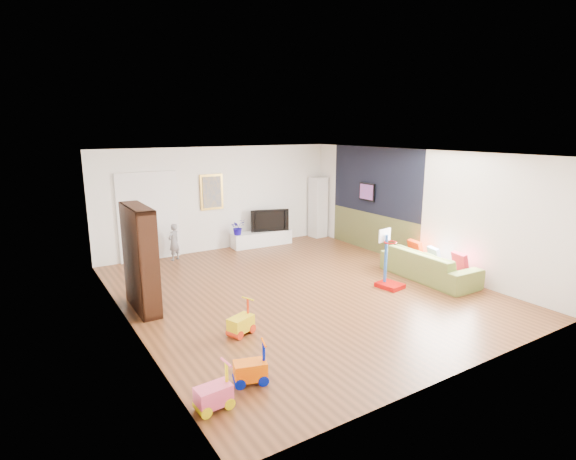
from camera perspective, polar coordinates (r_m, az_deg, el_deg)
floor at (r=9.07m, az=1.36°, el=-7.58°), size 6.50×7.50×0.00m
ceiling at (r=8.52m, az=1.45°, el=9.71°), size 6.50×7.50×0.00m
wall_back at (r=11.95m, az=-8.60°, el=3.95°), size 6.50×0.00×2.70m
wall_front at (r=6.04m, az=21.54°, el=-5.54°), size 6.50×0.00×2.70m
wall_left at (r=7.45m, az=-19.92°, el=-2.03°), size 0.00×7.50×2.70m
wall_right at (r=10.80m, az=15.94°, el=2.67°), size 0.00×7.50×2.70m
navy_accent at (r=11.69m, az=10.94°, el=6.15°), size 0.01×3.20×1.70m
olive_wainscot at (r=11.92m, az=10.67°, el=-0.31°), size 0.01×3.20×1.00m
doorway at (r=11.35m, az=-17.28°, el=1.51°), size 1.45×0.06×2.10m
painting_back at (r=11.79m, az=-9.67°, el=4.78°), size 0.62×0.06×0.92m
artwork_right at (r=11.83m, az=9.99°, el=4.80°), size 0.04×0.56×0.46m
media_console at (r=12.36m, az=-3.37°, el=-1.08°), size 1.71×0.51×0.39m
tall_cabinet at (r=13.26m, az=3.83°, el=2.90°), size 0.44×0.44×1.77m
bookshelf at (r=8.29m, az=-18.26°, el=-3.44°), size 0.34×1.28×1.86m
sofa at (r=10.06m, az=17.47°, el=-4.25°), size 0.90×2.16×0.62m
basketball_hoop at (r=9.23m, az=12.98°, el=-3.62°), size 0.49×0.56×1.20m
ride_on_yellow at (r=7.15m, az=-6.03°, el=-11.05°), size 0.48×0.39×0.55m
ride_on_orange at (r=5.90m, az=-4.83°, el=-16.53°), size 0.47×0.37×0.55m
ride_on_pink at (r=5.48m, az=-9.47°, el=-19.17°), size 0.42×0.28×0.54m
child at (r=11.27m, az=-14.29°, el=-1.49°), size 0.40×0.35×0.91m
tv at (r=12.36m, az=-2.42°, el=1.31°), size 1.05×0.44×0.61m
vase_plant at (r=11.94m, az=-6.40°, el=0.37°), size 0.43×0.40×0.42m
pillow_left at (r=9.83m, az=21.01°, el=-3.80°), size 0.18×0.39×0.38m
pillow_center at (r=10.15m, az=18.08°, el=-3.08°), size 0.18×0.36×0.35m
pillow_right at (r=10.54m, az=15.88°, el=-2.36°), size 0.16×0.41×0.39m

